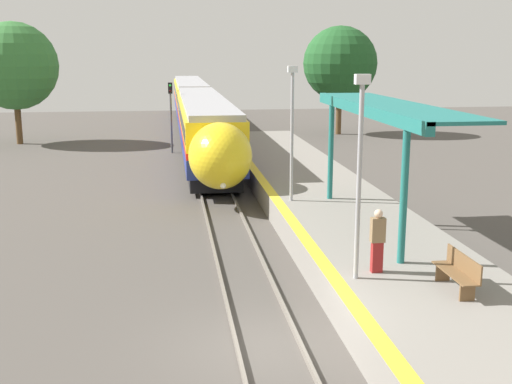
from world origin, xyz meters
The scene contains 13 objects.
ground_plane centered at (0.00, 0.00, 0.00)m, with size 120.00×120.00×0.00m, color #4C4742.
rail_left centered at (-0.72, 0.00, 0.07)m, with size 0.08×90.00×0.15m, color slate.
rail_right centered at (0.72, 0.00, 0.07)m, with size 0.08×90.00×0.15m, color slate.
train centered at (0.00, 35.86, 2.20)m, with size 2.80×48.55×3.84m.
platform_right centered at (4.10, 0.00, 0.48)m, with size 4.72×64.00×0.97m.
platform_bench centered at (4.65, 0.49, 1.44)m, with size 0.44×1.79×0.89m.
person_waiting centered at (3.13, 2.00, 1.82)m, with size 0.36×0.22×1.67m.
railway_signal centered at (-1.94, 28.98, 2.79)m, with size 0.28×0.28×4.58m.
lamppost_near centered at (2.47, 1.62, 3.88)m, with size 0.36×0.20×5.07m.
lamppost_mid centered at (2.47, 10.30, 3.88)m, with size 0.36×0.20×5.07m.
station_canopy centered at (4.59, 6.53, 4.66)m, with size 2.02×10.80×3.98m.
background_tree_left centered at (-12.81, 34.67, 5.53)m, with size 6.16×6.16×8.62m.
background_tree_right centered at (11.44, 36.97, 5.60)m, with size 5.83×5.83×8.53m.
Camera 1 is at (-2.08, -13.22, 6.55)m, focal length 45.00 mm.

